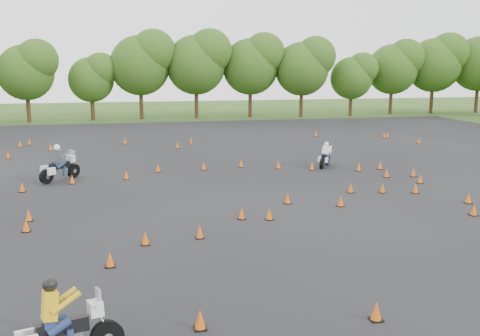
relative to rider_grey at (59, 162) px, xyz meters
name	(u,v)px	position (x,y,z in m)	size (l,w,h in m)	color
ground	(260,215)	(8.78, -8.59, -0.99)	(140.00, 140.00, 0.00)	#2D5119
asphalt_pad	(232,183)	(8.78, -2.59, -0.99)	(62.00, 62.00, 0.00)	black
treeline	(211,78)	(12.38, 26.82, 3.68)	(86.74, 32.65, 10.69)	#2D4E16
traffic_cones	(232,181)	(8.69, -3.05, -0.76)	(36.31, 32.60, 0.45)	#DB5209
rider_grey	(59,162)	(0.00, 0.00, 0.00)	(2.56, 0.79, 1.98)	#3B3D42
rider_yellow	(66,323)	(2.18, -18.55, -0.07)	(2.37, 0.73, 1.83)	gold
rider_white	(325,154)	(15.12, 0.75, -0.22)	(2.00, 0.61, 1.54)	white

